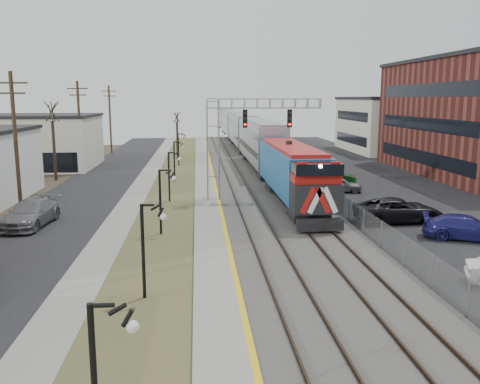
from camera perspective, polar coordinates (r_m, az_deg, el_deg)
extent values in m
cube|color=black|center=(48.71, -16.32, 0.44)|extent=(7.00, 120.00, 0.04)
cube|color=gray|center=(48.01, -11.06, 0.55)|extent=(2.00, 120.00, 0.08)
cube|color=#4D542C|center=(47.78, -7.48, 0.60)|extent=(4.00, 120.00, 0.06)
cube|color=gray|center=(47.72, -3.88, 0.76)|extent=(2.00, 120.00, 0.24)
cube|color=#595651|center=(48.06, 2.09, 0.83)|extent=(8.00, 120.00, 0.20)
cube|color=black|center=(50.92, 15.62, 0.90)|extent=(16.00, 120.00, 0.04)
cube|color=gold|center=(47.72, -2.83, 0.93)|extent=(0.24, 120.00, 0.01)
cube|color=#2D2119|center=(47.78, -1.18, 0.99)|extent=(0.08, 120.00, 0.15)
cube|color=#2D2119|center=(47.90, 0.61, 1.01)|extent=(0.08, 120.00, 0.15)
cube|color=#2D2119|center=(48.13, 2.98, 1.04)|extent=(0.08, 120.00, 0.15)
cube|color=#2D2119|center=(48.35, 4.74, 1.07)|extent=(0.08, 120.00, 0.15)
cube|color=#135A9F|center=(38.76, 5.99, 2.00)|extent=(3.00, 17.00, 4.25)
cube|color=black|center=(30.76, 8.96, -3.66)|extent=(2.80, 0.50, 0.70)
cube|color=#9A9CA4|center=(58.63, 2.28, 5.44)|extent=(3.00, 22.00, 5.33)
cube|color=#9A9CA4|center=(81.24, 0.28, 6.84)|extent=(3.00, 22.00, 5.33)
cube|color=#9A9CA4|center=(103.93, -0.86, 7.63)|extent=(3.00, 22.00, 5.33)
cube|color=#9A9CA4|center=(126.66, -1.59, 8.14)|extent=(3.00, 22.00, 5.33)
cube|color=gray|center=(40.27, -3.05, 4.55)|extent=(1.00, 1.00, 8.00)
cube|color=gray|center=(40.38, 2.66, 9.90)|extent=(9.00, 0.80, 0.80)
cube|color=black|center=(39.79, 0.57, 8.25)|extent=(0.35, 0.25, 1.40)
cube|color=black|center=(40.27, 5.59, 8.22)|extent=(0.35, 0.25, 1.40)
cylinder|color=black|center=(21.07, -10.82, -6.66)|extent=(0.14, 0.14, 4.00)
cylinder|color=black|center=(30.73, -8.94, -1.19)|extent=(0.14, 0.14, 4.00)
cylinder|color=black|center=(40.56, -7.97, 1.66)|extent=(0.14, 0.14, 4.00)
cylinder|color=black|center=(50.46, -7.38, 3.39)|extent=(0.14, 0.14, 4.00)
cylinder|color=black|center=(62.38, -6.92, 4.74)|extent=(0.14, 0.14, 4.00)
cylinder|color=#4C3823|center=(39.29, -23.86, 4.99)|extent=(0.28, 0.28, 10.00)
cylinder|color=#4C3823|center=(58.52, -17.56, 6.91)|extent=(0.28, 0.28, 10.00)
cylinder|color=#4C3823|center=(78.14, -14.38, 7.84)|extent=(0.28, 0.28, 10.00)
cube|color=gray|center=(48.63, 7.02, 1.70)|extent=(0.04, 120.00, 1.60)
cube|color=beige|center=(65.15, -22.12, 5.17)|extent=(14.00, 12.00, 6.00)
cube|color=beige|center=(83.43, 17.66, 7.13)|extent=(16.00, 18.00, 8.00)
cylinder|color=#382D23|center=(54.19, -20.13, 4.36)|extent=(0.30, 0.30, 5.95)
cylinder|color=#382D23|center=(72.31, -7.06, 5.87)|extent=(0.30, 0.30, 4.90)
imported|color=black|center=(35.34, 17.34, -2.00)|extent=(5.86, 2.87, 1.60)
imported|color=navy|center=(32.39, 24.09, -3.73)|extent=(5.25, 3.64, 1.41)
imported|color=slate|center=(45.34, 11.06, 0.80)|extent=(4.21, 2.31, 1.36)
imported|color=#0C3E0F|center=(49.21, 10.28, 1.66)|extent=(4.85, 3.13, 1.51)
imported|color=slate|center=(35.36, -22.43, -2.29)|extent=(2.83, 5.84, 1.64)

